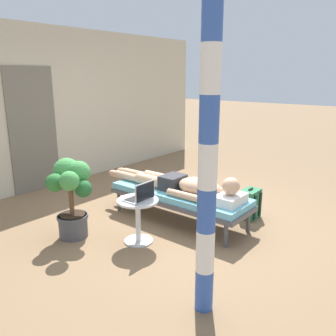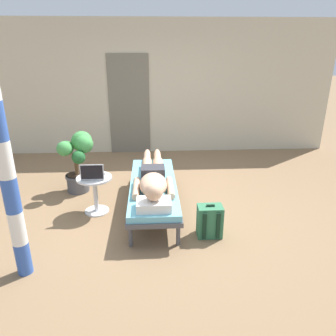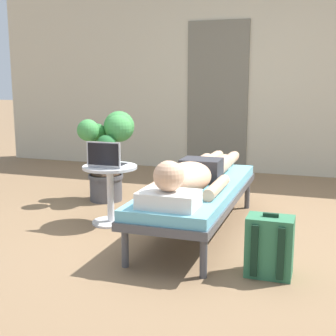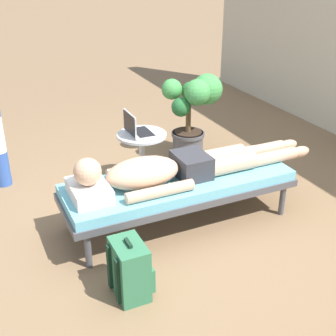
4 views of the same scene
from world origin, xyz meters
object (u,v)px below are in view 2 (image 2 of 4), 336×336
Objects in this scene: side_table at (95,188)px; backpack at (210,221)px; potted_plant at (78,157)px; lounge_chair at (153,188)px; laptop at (93,175)px; porch_post at (4,160)px; person_reclining at (153,178)px.

side_table is 1.63m from backpack.
lounge_chair is at bearing -32.47° from potted_plant.
potted_plant is (-1.84, 1.43, 0.37)m from backpack.
laptop is (-0.80, -0.06, 0.24)m from lounge_chair.
porch_post is at bearing -95.20° from potted_plant.
potted_plant reaches higher than lounge_chair.
laptop is at bearing -65.63° from potted_plant.
laptop is at bearing -175.85° from lounge_chair.
laptop reaches higher than side_table.
laptop is (0.00, -0.05, 0.23)m from side_table.
backpack is 0.45× the size of potted_plant.
person_reclining is 0.97m from backpack.
side_table is at bearing -64.16° from potted_plant.
potted_plant is at bearing 114.37° from laptop.
potted_plant is (-0.36, 0.80, -0.02)m from laptop.
backpack is at bearing -23.33° from laptop.
lounge_chair is 0.84m from laptop.
lounge_chair is 1.39m from potted_plant.
backpack is 2.36m from potted_plant.
porch_post is at bearing -113.20° from side_table.
person_reclining is 1.42m from potted_plant.
laptop is 0.13× the size of porch_post.
porch_post is (-1.34, -1.28, 0.89)m from lounge_chair.
lounge_chair is 4.59× the size of backpack.
potted_plant is at bearing 84.80° from porch_post.
side_table is 0.23m from laptop.
backpack is (1.47, -0.69, -0.16)m from side_table.
porch_post reaches higher than side_table.
side_table is (-0.80, 0.07, -0.16)m from person_reclining.
lounge_chair is at bearing 134.20° from backpack.
person_reclining is 0.88× the size of porch_post.
person_reclining reaches higher than side_table.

